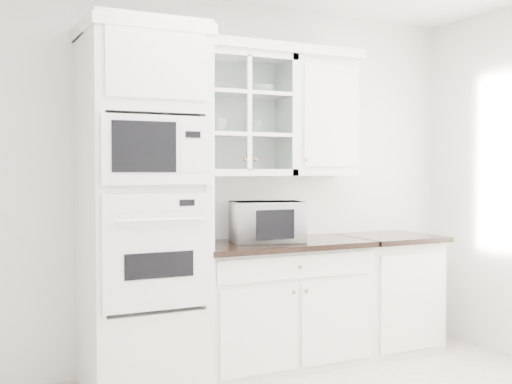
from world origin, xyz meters
TOP-DOWN VIEW (x-y plane):
  - room_shell at (0.00, 0.43)m, footprint 4.00×3.50m
  - oven_column at (-0.75, 1.42)m, footprint 0.76×0.68m
  - base_cabinet_run at (0.28, 1.45)m, footprint 1.32×0.67m
  - extra_base_cabinet at (1.28, 1.45)m, footprint 0.72×0.67m
  - upper_cabinet_glass at (0.03, 1.58)m, footprint 0.80×0.33m
  - upper_cabinet_solid at (0.71, 1.58)m, footprint 0.55×0.33m
  - crown_molding at (-0.07, 1.56)m, footprint 2.14×0.38m
  - countertop_microwave at (0.18, 1.45)m, footprint 0.60×0.53m
  - bowl_a at (-0.16, 1.60)m, footprint 0.24×0.24m
  - bowl_b at (0.20, 1.59)m, footprint 0.26×0.26m
  - cup_a at (-0.14, 1.58)m, footprint 0.16×0.16m
  - cup_b at (0.16, 1.60)m, footprint 0.13×0.13m

SIDE VIEW (x-z plane):
  - base_cabinet_run at x=0.28m, z-range 0.00..0.92m
  - extra_base_cabinet at x=1.28m, z-range 0.00..0.92m
  - countertop_microwave at x=0.18m, z-range 0.92..1.21m
  - oven_column at x=-0.75m, z-range 0.00..2.40m
  - cup_b at x=0.16m, z-range 1.71..1.81m
  - cup_a at x=-0.14m, z-range 1.71..1.82m
  - room_shell at x=0.00m, z-range 0.43..3.13m
  - upper_cabinet_glass at x=0.03m, z-range 1.40..2.30m
  - upper_cabinet_solid at x=0.71m, z-range 1.40..2.30m
  - bowl_a at x=-0.16m, z-range 2.01..2.07m
  - bowl_b at x=0.20m, z-range 2.01..2.07m
  - crown_molding at x=-0.07m, z-range 2.30..2.37m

